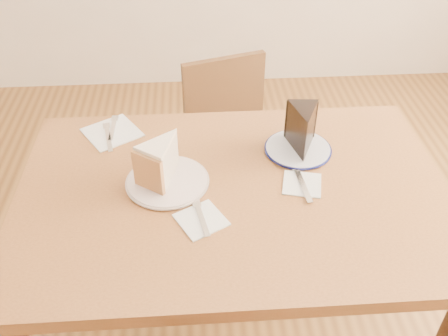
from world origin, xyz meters
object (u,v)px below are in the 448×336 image
table (233,215)px  plate_navy (298,149)px  plate_cream (168,182)px  chair_far (235,151)px  carrot_cake (164,160)px  chocolate_cake (303,132)px

table → plate_navy: size_ratio=6.17×
plate_cream → plate_navy: size_ratio=1.15×
chair_far → carrot_cake: 0.68m
table → plate_cream: bearing=168.6°
table → chair_far: 0.62m
chair_far → carrot_cake: bearing=47.5°
chair_far → plate_cream: size_ratio=3.59×
chair_far → chocolate_cake: (0.16, -0.42, 0.38)m
plate_navy → carrot_cake: bearing=-165.4°
table → carrot_cake: (-0.19, 0.06, 0.17)m
table → chocolate_cake: 0.32m
carrot_cake → chocolate_cake: chocolate_cake is taller
table → plate_cream: plate_cream is taller
chair_far → carrot_cake: carrot_cake is taller
chair_far → carrot_cake: size_ratio=6.13×
table → chair_far: chair_far is taller
chocolate_cake → plate_cream: bearing=21.5°
chocolate_cake → plate_navy: bearing=-43.2°
plate_cream → plate_navy: 0.41m
table → chocolate_cake: (0.22, 0.16, 0.17)m
carrot_cake → chair_far: bearing=100.2°
table → carrot_cake: 0.26m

